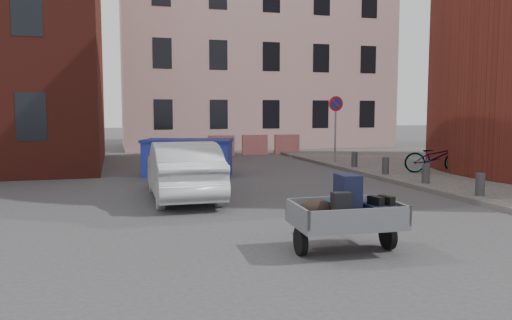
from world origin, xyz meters
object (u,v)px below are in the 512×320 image
object	(u,v)px
trailer	(345,213)
dumpster	(188,157)
bicycle	(435,157)
silver_car	(183,170)

from	to	relation	value
trailer	dumpster	bearing A→B (deg)	98.36
trailer	bicycle	xyz separation A→B (m)	(6.91, 7.44, 0.03)
bicycle	dumpster	bearing A→B (deg)	91.28
bicycle	trailer	bearing A→B (deg)	155.46
silver_car	trailer	bearing A→B (deg)	108.03
trailer	silver_car	size ratio (longest dim) A/B	0.43
trailer	bicycle	bearing A→B (deg)	49.76
dumpster	bicycle	xyz separation A→B (m)	(7.90, -2.42, 0.02)
silver_car	bicycle	bearing A→B (deg)	-166.97
trailer	bicycle	distance (m)	10.15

